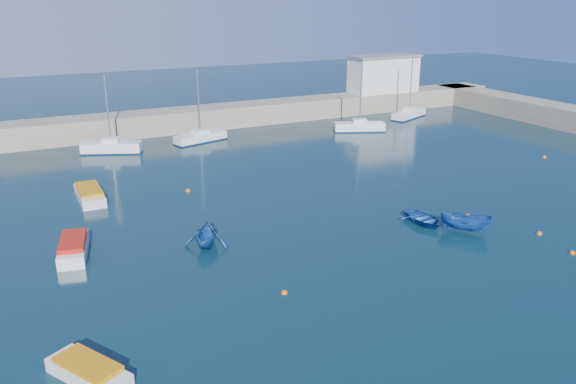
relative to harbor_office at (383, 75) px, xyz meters
name	(u,v)px	position (x,y,z in m)	size (l,w,h in m)	color
ground	(425,292)	(-30.00, -46.00, -5.10)	(220.00, 220.00, 0.00)	#0B2632
back_wall	(185,120)	(-30.00, 0.00, -3.80)	(96.00, 4.50, 2.60)	gray
right_arm	(526,109)	(14.00, -14.00, -3.80)	(4.50, 32.00, 2.60)	gray
harbor_office	(383,75)	(0.00, 0.00, 0.00)	(10.00, 4.00, 5.00)	silver
sailboat_5	(112,147)	(-40.27, -7.28, -4.44)	(6.38, 4.05, 8.31)	silver
sailboat_6	(201,137)	(-30.26, -6.90, -4.55)	(6.45, 3.32, 8.14)	silver
sailboat_7	(359,126)	(-10.90, -10.50, -4.49)	(6.36, 4.00, 8.20)	silver
sailboat_8	(409,114)	(-0.26, -6.70, -4.54)	(6.61, 4.20, 8.40)	silver
motorboat_0	(89,371)	(-48.08, -45.50, -4.67)	(3.31, 4.28, 0.92)	silver
motorboat_1	(73,247)	(-47.08, -32.00, -4.57)	(2.49, 4.85, 1.13)	silver
motorboat_2	(90,194)	(-44.59, -21.56, -4.60)	(1.86, 5.19, 1.07)	silver
dinghy_center	(423,219)	(-23.45, -37.87, -4.74)	(2.50, 3.50, 0.73)	navy
dinghy_left	(207,233)	(-38.94, -34.49, -4.21)	(2.93, 3.39, 1.79)	navy
dinghy_right	(466,223)	(-21.80, -40.44, -4.42)	(1.33, 3.54, 1.37)	navy
buoy_0	(284,293)	(-37.16, -42.55, -5.10)	(0.39, 0.39, 0.39)	#D0550A
buoy_1	(468,217)	(-19.58, -38.39, -5.10)	(0.47, 0.47, 0.47)	#E24711
buoy_2	(539,234)	(-17.44, -43.12, -5.10)	(0.40, 0.40, 0.40)	#D0550A
buoy_3	(188,191)	(-36.77, -23.10, -5.10)	(0.47, 0.47, 0.47)	#D0550A
buoy_4	(544,157)	(-0.40, -29.28, -5.10)	(0.43, 0.43, 0.43)	#E24711
buoy_5	(572,253)	(-18.13, -46.31, -5.10)	(0.39, 0.39, 0.39)	#D0550A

